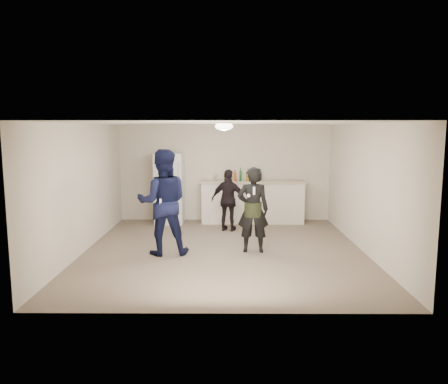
{
  "coord_description": "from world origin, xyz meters",
  "views": [
    {
      "loc": [
        0.05,
        -8.43,
        2.39
      ],
      "look_at": [
        0.0,
        0.2,
        1.15
      ],
      "focal_mm": 35.0,
      "sensor_mm": 36.0,
      "label": 1
    }
  ],
  "objects_px": {
    "fridge": "(169,188)",
    "woman": "(253,210)",
    "spectator": "(229,200)",
    "man": "(163,202)",
    "shaker": "(216,177)",
    "counter": "(252,202)"
  },
  "relations": [
    {
      "from": "shaker",
      "to": "woman",
      "type": "bearing_deg",
      "value": -73.94
    },
    {
      "from": "fridge",
      "to": "counter",
      "type": "bearing_deg",
      "value": 1.88
    },
    {
      "from": "counter",
      "to": "man",
      "type": "distance_m",
      "value": 3.49
    },
    {
      "from": "fridge",
      "to": "shaker",
      "type": "distance_m",
      "value": 1.22
    },
    {
      "from": "fridge",
      "to": "woman",
      "type": "relative_size",
      "value": 1.07
    },
    {
      "from": "fridge",
      "to": "shaker",
      "type": "relative_size",
      "value": 10.59
    },
    {
      "from": "woman",
      "to": "spectator",
      "type": "bearing_deg",
      "value": -72.55
    },
    {
      "from": "counter",
      "to": "woman",
      "type": "xyz_separation_m",
      "value": [
        -0.15,
        -2.74,
        0.32
      ]
    },
    {
      "from": "spectator",
      "to": "man",
      "type": "bearing_deg",
      "value": 73.83
    },
    {
      "from": "shaker",
      "to": "spectator",
      "type": "height_order",
      "value": "spectator"
    },
    {
      "from": "spectator",
      "to": "counter",
      "type": "bearing_deg",
      "value": -106.28
    },
    {
      "from": "counter",
      "to": "fridge",
      "type": "distance_m",
      "value": 2.17
    },
    {
      "from": "shaker",
      "to": "spectator",
      "type": "xyz_separation_m",
      "value": [
        0.33,
        -0.96,
        -0.44
      ]
    },
    {
      "from": "counter",
      "to": "fridge",
      "type": "xyz_separation_m",
      "value": [
        -2.13,
        -0.07,
        0.38
      ]
    },
    {
      "from": "man",
      "to": "woman",
      "type": "xyz_separation_m",
      "value": [
        1.73,
        0.15,
        -0.17
      ]
    },
    {
      "from": "fridge",
      "to": "spectator",
      "type": "distance_m",
      "value": 1.76
    },
    {
      "from": "shaker",
      "to": "woman",
      "type": "xyz_separation_m",
      "value": [
        0.79,
        -2.76,
        -0.33
      ]
    },
    {
      "from": "woman",
      "to": "spectator",
      "type": "xyz_separation_m",
      "value": [
        -0.46,
        1.8,
        -0.11
      ]
    },
    {
      "from": "fridge",
      "to": "woman",
      "type": "distance_m",
      "value": 3.32
    },
    {
      "from": "counter",
      "to": "spectator",
      "type": "relative_size",
      "value": 1.78
    },
    {
      "from": "man",
      "to": "spectator",
      "type": "bearing_deg",
      "value": -130.69
    },
    {
      "from": "fridge",
      "to": "woman",
      "type": "height_order",
      "value": "fridge"
    }
  ]
}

